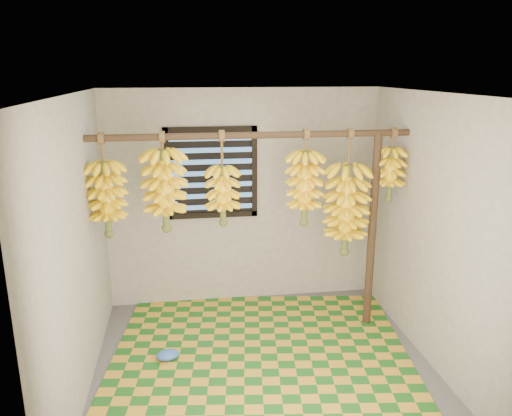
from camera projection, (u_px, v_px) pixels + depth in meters
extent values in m
cube|color=#4E4E4E|center=(265.00, 371.00, 4.43)|extent=(3.00, 3.00, 0.01)
cube|color=silver|center=(267.00, 93.00, 3.78)|extent=(3.00, 3.00, 0.01)
cube|color=gray|center=(243.00, 198.00, 5.54)|extent=(3.00, 0.01, 2.40)
cube|color=gray|center=(76.00, 253.00, 3.89)|extent=(0.01, 3.00, 2.40)
cube|color=gray|center=(437.00, 235.00, 4.32)|extent=(0.01, 3.00, 2.40)
cube|color=black|center=(211.00, 173.00, 5.39)|extent=(1.00, 0.04, 1.00)
cylinder|color=#452E1C|center=(254.00, 135.00, 4.56)|extent=(3.00, 0.06, 0.06)
cylinder|color=#452E1C|center=(372.00, 233.00, 5.00)|extent=(0.08, 0.08, 2.00)
cube|color=#1B5B1B|center=(260.00, 347.00, 4.79)|extent=(3.01, 2.53, 0.01)
ellipsoid|color=#315EB9|center=(168.00, 355.00, 4.57)|extent=(0.24, 0.19, 0.09)
cylinder|color=brown|center=(102.00, 150.00, 4.39)|extent=(0.02, 0.02, 0.27)
cylinder|color=#4C5923|center=(106.00, 197.00, 4.51)|extent=(0.06, 0.06, 0.66)
cylinder|color=brown|center=(162.00, 143.00, 4.46)|extent=(0.02, 0.02, 0.17)
cylinder|color=#4C5923|center=(165.00, 189.00, 4.57)|extent=(0.07, 0.07, 0.72)
cylinder|color=brown|center=(222.00, 151.00, 4.55)|extent=(0.02, 0.02, 0.33)
cylinder|color=#4C5923|center=(223.00, 193.00, 4.66)|extent=(0.06, 0.06, 0.53)
cylinder|color=brown|center=(306.00, 143.00, 4.65)|extent=(0.02, 0.02, 0.22)
cylinder|color=#4C5923|center=(305.00, 186.00, 4.76)|extent=(0.06, 0.06, 0.68)
cylinder|color=brown|center=(349.00, 149.00, 4.73)|extent=(0.02, 0.02, 0.36)
cylinder|color=#4C5923|center=(346.00, 208.00, 4.89)|extent=(0.07, 0.07, 0.86)
cylinder|color=brown|center=(393.00, 140.00, 4.77)|extent=(0.02, 0.02, 0.19)
cylinder|color=#4C5923|center=(391.00, 172.00, 4.85)|extent=(0.05, 0.05, 0.50)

